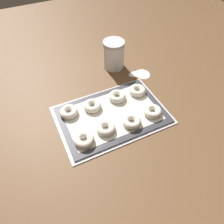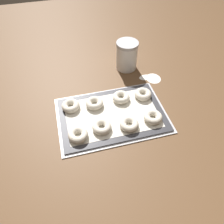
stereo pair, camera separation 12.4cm
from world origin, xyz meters
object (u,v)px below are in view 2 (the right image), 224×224
(bagel_front_far_left, at_px, (78,135))
(bagel_back_far_left, at_px, (71,106))
(bagel_back_mid_left, at_px, (94,103))
(bagel_front_far_right, at_px, (153,117))
(bagel_front_mid_left, at_px, (102,127))
(bagel_front_mid_right, at_px, (129,124))
(bagel_back_far_right, at_px, (143,94))
(flour_canister, at_px, (127,55))
(baking_tray, at_px, (112,115))
(bagel_back_mid_right, at_px, (121,97))

(bagel_front_far_left, xyz_separation_m, bagel_back_far_left, (-0.01, 0.17, 0.00))
(bagel_back_mid_left, bearing_deg, bagel_front_far_right, -32.74)
(bagel_front_far_right, distance_m, bagel_back_far_left, 0.38)
(bagel_front_mid_left, relative_size, bagel_front_mid_right, 1.00)
(bagel_front_mid_right, bearing_deg, bagel_front_mid_left, 172.28)
(bagel_back_far_right, xyz_separation_m, flour_canister, (-0.00, 0.26, 0.05))
(bagel_front_far_left, height_order, bagel_back_far_right, same)
(bagel_back_mid_left, bearing_deg, bagel_back_far_left, 174.18)
(bagel_back_far_left, bearing_deg, bagel_front_far_left, -87.24)
(bagel_front_mid_left, relative_size, bagel_front_far_right, 1.00)
(bagel_front_far_right, relative_size, bagel_back_far_right, 1.00)
(baking_tray, height_order, bagel_back_mid_left, bagel_back_mid_left)
(bagel_front_far_right, height_order, flour_canister, flour_canister)
(bagel_back_mid_left, height_order, flour_canister, flour_canister)
(flour_canister, bearing_deg, bagel_front_far_left, -128.72)
(bagel_front_mid_right, distance_m, bagel_back_far_left, 0.28)
(bagel_front_far_right, bearing_deg, bagel_back_mid_right, 122.92)
(baking_tray, bearing_deg, bagel_front_mid_left, -131.83)
(flour_canister, bearing_deg, baking_tray, -117.05)
(bagel_front_far_left, xyz_separation_m, bagel_back_far_right, (0.34, 0.16, 0.00))
(baking_tray, bearing_deg, bagel_front_far_left, -152.51)
(bagel_back_mid_left, distance_m, bagel_back_mid_right, 0.13)
(bagel_front_far_left, height_order, bagel_back_far_left, same)
(baking_tray, distance_m, bagel_back_far_left, 0.19)
(bagel_front_far_left, xyz_separation_m, bagel_back_mid_right, (0.23, 0.17, 0.00))
(bagel_back_mid_right, height_order, flour_canister, flour_canister)
(bagel_front_far_left, distance_m, bagel_front_far_right, 0.33)
(bagel_front_far_left, bearing_deg, bagel_back_mid_right, 35.68)
(bagel_front_far_left, distance_m, bagel_back_mid_left, 0.19)
(flour_canister, bearing_deg, bagel_front_mid_right, -105.59)
(baking_tray, height_order, bagel_front_mid_left, bagel_front_mid_left)
(baking_tray, distance_m, bagel_back_far_right, 0.19)
(bagel_back_mid_right, bearing_deg, bagel_back_mid_left, -177.25)
(bagel_front_far_left, relative_size, bagel_front_mid_left, 1.00)
(bagel_front_far_left, distance_m, flour_canister, 0.54)
(bagel_front_mid_right, bearing_deg, bagel_front_far_left, -179.97)
(bagel_back_far_left, bearing_deg, bagel_front_mid_right, -37.00)
(bagel_front_mid_right, bearing_deg, baking_tray, 121.50)
(bagel_front_far_left, height_order, bagel_front_mid_right, same)
(bagel_front_mid_right, xyz_separation_m, bagel_back_far_left, (-0.23, 0.17, 0.00))
(bagel_front_far_left, bearing_deg, bagel_front_mid_right, 0.03)
(bagel_front_mid_left, bearing_deg, bagel_front_far_left, -171.25)
(bagel_front_far_left, relative_size, flour_canister, 0.53)
(bagel_back_mid_left, xyz_separation_m, bagel_back_mid_right, (0.13, 0.01, 0.00))
(bagel_front_mid_left, distance_m, bagel_back_far_left, 0.19)
(baking_tray, xyz_separation_m, bagel_back_mid_right, (0.07, 0.08, 0.02))
(bagel_front_far_left, bearing_deg, bagel_back_far_left, 92.76)
(baking_tray, xyz_separation_m, bagel_front_mid_right, (0.05, -0.09, 0.02))
(bagel_front_far_left, bearing_deg, bagel_back_far_right, 25.25)
(bagel_back_far_left, bearing_deg, bagel_back_mid_right, -1.16)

